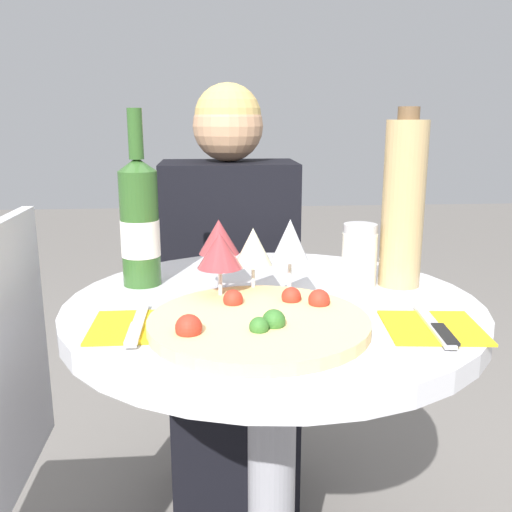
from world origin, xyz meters
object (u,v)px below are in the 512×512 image
(pizza_large, at_px, (259,322))
(tall_carafe, at_px, (403,203))
(seated_diner, at_px, (231,318))
(wine_bottle, at_px, (140,222))
(dining_table, at_px, (272,390))
(chair_behind_diner, at_px, (230,328))

(pizza_large, height_order, tall_carafe, tall_carafe)
(pizza_large, distance_m, tall_carafe, 0.41)
(seated_diner, height_order, pizza_large, seated_diner)
(tall_carafe, bearing_deg, seated_diner, 124.93)
(wine_bottle, bearing_deg, dining_table, -26.75)
(seated_diner, height_order, wine_bottle, seated_diner)
(dining_table, distance_m, pizza_large, 0.24)
(pizza_large, distance_m, wine_bottle, 0.36)
(pizza_large, xyz_separation_m, wine_bottle, (-0.21, 0.27, 0.12))
(chair_behind_diner, height_order, tall_carafe, tall_carafe)
(chair_behind_diner, xyz_separation_m, tall_carafe, (0.32, -0.61, 0.48))
(seated_diner, xyz_separation_m, tall_carafe, (0.32, -0.46, 0.39))
(chair_behind_diner, relative_size, tall_carafe, 2.61)
(seated_diner, height_order, tall_carafe, seated_diner)
(dining_table, distance_m, chair_behind_diner, 0.70)
(dining_table, height_order, seated_diner, seated_diner)
(dining_table, xyz_separation_m, tall_carafe, (0.26, 0.08, 0.35))
(wine_bottle, height_order, tall_carafe, tall_carafe)
(pizza_large, relative_size, wine_bottle, 1.02)
(chair_behind_diner, distance_m, tall_carafe, 0.84)
(pizza_large, bearing_deg, dining_table, 75.02)
(dining_table, relative_size, chair_behind_diner, 0.84)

